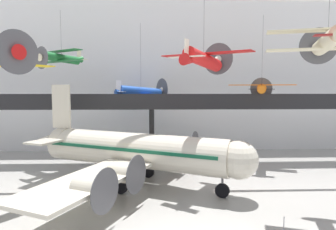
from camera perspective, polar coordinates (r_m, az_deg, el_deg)
name	(u,v)px	position (r m, az deg, el deg)	size (l,w,h in m)	color
hangar_back_wall	(152,73)	(49.29, -2.99, 7.91)	(140.00, 3.00, 24.81)	white
mezzanine_walkway	(151,106)	(39.69, -3.17, 1.72)	(110.00, 3.20, 9.27)	black
airliner_silver_main	(133,150)	(31.17, -6.77, -6.71)	(23.93, 28.13, 10.37)	beige
suspended_plane_green_biplane	(61,58)	(39.30, -19.65, 10.21)	(6.47, 6.04, 7.18)	#1E6B33
suspended_plane_cream_biplane	(328,41)	(25.16, 28.13, 12.29)	(8.46, 7.16, 7.40)	beige
suspended_plane_orange_highwing	(261,89)	(40.33, 17.37, 4.82)	(8.25, 7.03, 10.68)	orange
suspended_plane_red_highwing	(204,59)	(30.56, 6.79, 10.50)	(8.85, 8.14, 7.85)	red
suspended_plane_blue_trainer	(141,92)	(43.03, -5.20, 4.43)	(7.97, 8.90, 11.03)	#1E4CAD
stanchion_barrier	(284,227)	(23.63, 21.18, -19.25)	(0.36, 0.36, 1.08)	#B2B5BA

